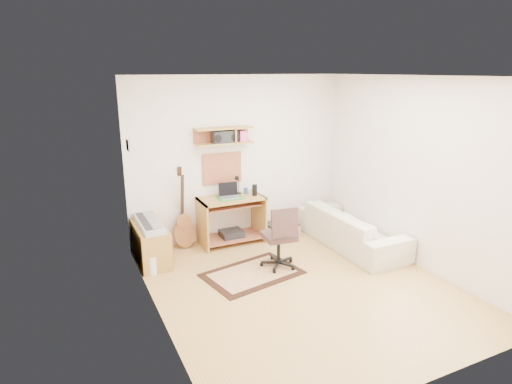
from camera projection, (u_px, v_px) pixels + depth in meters
name	position (u px, v px, depth m)	size (l,w,h in m)	color
floor	(302.00, 286.00, 5.51)	(3.60, 4.00, 0.01)	tan
ceiling	(308.00, 76.00, 4.79)	(3.60, 4.00, 0.01)	white
back_wall	(239.00, 158.00, 6.89)	(3.60, 0.01, 2.60)	white
left_wall	(154.00, 208.00, 4.41)	(0.01, 4.00, 2.60)	white
right_wall	(417.00, 173.00, 5.90)	(0.01, 4.00, 2.60)	white
wall_shelf	(224.00, 136.00, 6.55)	(0.90, 0.25, 0.26)	#B2863E
cork_board	(222.00, 168.00, 6.79)	(0.64, 0.03, 0.49)	tan
wall_photo	(128.00, 145.00, 5.60)	(0.02, 0.20, 0.15)	#4C8CBF
desk	(231.00, 220.00, 6.80)	(1.00, 0.55, 0.75)	#B2863E
laptop	(230.00, 191.00, 6.63)	(0.30, 0.30, 0.23)	silver
speaker	(255.00, 190.00, 6.79)	(0.08, 0.08, 0.18)	black
desk_lamp	(239.00, 184.00, 6.85)	(0.10, 0.10, 0.31)	black
pencil_cup	(246.00, 191.00, 6.89)	(0.07, 0.07, 0.10)	#2E498B
boombox	(224.00, 137.00, 6.55)	(0.38, 0.17, 0.20)	black
rug	(252.00, 274.00, 5.82)	(1.25, 0.84, 0.02)	beige
task_chair	(279.00, 236.00, 5.92)	(0.47, 0.47, 0.92)	#3B2723
cabinet	(151.00, 244.00, 6.13)	(0.40, 0.90, 0.55)	#B2863E
music_keyboard	(149.00, 223.00, 6.04)	(0.28, 0.89, 0.08)	#B2B5BA
guitar	(184.00, 208.00, 6.54)	(0.34, 0.21, 1.27)	#9E6330
waste_basket	(152.00, 264.00, 5.84)	(0.22, 0.22, 0.26)	white
printer	(281.00, 230.00, 7.19)	(0.51, 0.39, 0.19)	#A5A8AA
sofa	(351.00, 222.00, 6.68)	(1.97, 0.58, 0.77)	beige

